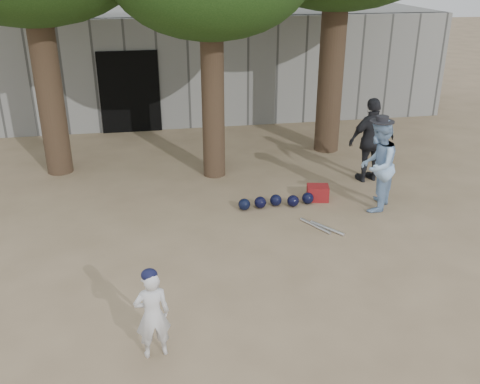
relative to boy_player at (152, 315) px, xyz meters
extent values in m
plane|color=#937C5E|center=(0.91, 1.53, -0.58)|extent=(70.00, 70.00, 0.00)
imported|color=silver|center=(0.00, 0.00, 0.00)|extent=(0.46, 0.33, 1.16)
imported|color=#96BDE9|center=(4.28, 3.43, 0.30)|extent=(1.05, 1.08, 1.76)
imported|color=black|center=(4.74, 4.81, 0.32)|extent=(1.12, 0.61, 1.81)
cube|color=maroon|center=(3.35, 4.00, -0.43)|extent=(0.48, 0.40, 0.30)
cube|color=gray|center=(0.91, 9.53, 0.92)|extent=(16.00, 0.35, 3.00)
cube|color=black|center=(-0.29, 9.33, 0.52)|extent=(1.60, 0.08, 2.20)
cube|color=slate|center=(0.91, 12.03, 0.92)|extent=(16.00, 5.00, 3.00)
sphere|color=black|center=(1.82, 3.81, -0.47)|extent=(0.23, 0.23, 0.23)
sphere|color=black|center=(2.14, 3.84, -0.47)|extent=(0.23, 0.23, 0.23)
sphere|color=black|center=(2.46, 3.89, -0.47)|extent=(0.23, 0.23, 0.23)
sphere|color=black|center=(2.78, 3.80, -0.47)|extent=(0.23, 0.23, 0.23)
sphere|color=black|center=(3.10, 3.87, -0.47)|extent=(0.23, 0.23, 0.23)
cylinder|color=silver|center=(2.94, 2.87, -0.55)|extent=(0.39, 0.66, 0.06)
cylinder|color=silver|center=(3.12, 2.75, -0.55)|extent=(0.46, 0.62, 0.06)
cylinder|color=brown|center=(-1.89, 6.53, 2.17)|extent=(0.56, 0.56, 5.50)
cylinder|color=brown|center=(1.51, 5.73, 1.92)|extent=(0.48, 0.48, 5.00)
cylinder|color=brown|center=(4.51, 6.93, 2.32)|extent=(0.60, 0.60, 5.80)
camera|label=1|loc=(0.09, -5.27, 3.85)|focal=40.00mm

